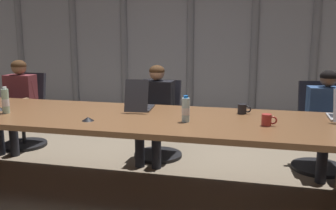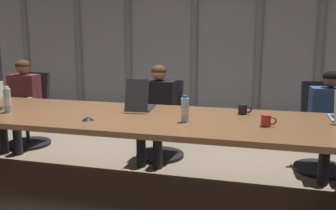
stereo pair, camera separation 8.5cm
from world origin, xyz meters
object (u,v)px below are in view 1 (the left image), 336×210
(office_chair_center, at_px, (319,137))
(conference_mic_middle, at_px, (88,119))
(laptop_left_mid, at_px, (140,104))
(person_center, at_px, (328,116))
(person_left_end, at_px, (17,99))
(office_chair_left_mid, at_px, (159,128))
(person_left_mid, at_px, (155,107))
(coffee_mug_near, at_px, (267,120))
(water_bottle_primary, at_px, (5,101))
(coffee_mug_far, at_px, (243,109))
(water_bottle_secondary, at_px, (186,110))
(office_chair_left_end, at_px, (25,119))

(office_chair_center, height_order, conference_mic_middle, office_chair_center)
(laptop_left_mid, relative_size, person_center, 0.40)
(person_left_end, height_order, person_center, person_left_end)
(office_chair_left_mid, bearing_deg, person_left_mid, 2.48)
(office_chair_center, xyz_separation_m, coffee_mug_near, (-0.62, -1.19, 0.43))
(person_left_mid, distance_m, water_bottle_primary, 1.65)
(person_left_mid, xyz_separation_m, person_center, (1.93, -0.00, -0.01))
(person_left_mid, bearing_deg, coffee_mug_far, 61.97)
(coffee_mug_near, bearing_deg, person_left_mid, 141.10)
(laptop_left_mid, bearing_deg, office_chair_left_mid, -4.51)
(person_center, bearing_deg, water_bottle_secondary, -57.45)
(person_left_mid, bearing_deg, office_chair_left_end, -93.89)
(laptop_left_mid, distance_m, conference_mic_middle, 0.64)
(office_chair_left_end, distance_m, person_center, 3.85)
(coffee_mug_near, bearing_deg, coffee_mug_far, 116.57)
(water_bottle_secondary, xyz_separation_m, coffee_mug_far, (0.48, 0.46, -0.06))
(office_chair_left_mid, relative_size, person_center, 0.84)
(water_bottle_primary, bearing_deg, conference_mic_middle, -6.82)
(laptop_left_mid, relative_size, office_chair_left_mid, 0.48)
(laptop_left_mid, height_order, person_left_mid, person_left_mid)
(office_chair_left_end, xyz_separation_m, coffee_mug_far, (2.95, -0.75, 0.43))
(office_chair_left_mid, bearing_deg, water_bottle_primary, -37.69)
(laptop_left_mid, height_order, office_chair_center, laptop_left_mid)
(office_chair_center, distance_m, conference_mic_middle, 2.61)
(coffee_mug_far, bearing_deg, office_chair_left_mid, 144.44)
(coffee_mug_near, bearing_deg, person_center, 57.02)
(laptop_left_mid, xyz_separation_m, water_bottle_primary, (-1.23, -0.45, 0.06))
(person_left_mid, bearing_deg, coffee_mug_near, 52.12)
(coffee_mug_near, height_order, conference_mic_middle, coffee_mug_near)
(office_chair_center, distance_m, coffee_mug_far, 1.20)
(office_chair_center, bearing_deg, water_bottle_secondary, -55.04)
(office_chair_left_end, relative_size, water_bottle_secondary, 4.21)
(office_chair_left_end, bearing_deg, person_left_mid, 89.21)
(person_left_end, relative_size, coffee_mug_far, 9.02)
(office_chair_center, relative_size, conference_mic_middle, 8.95)
(coffee_mug_far, bearing_deg, office_chair_left_end, 165.80)
(office_chair_left_end, xyz_separation_m, water_bottle_secondary, (2.47, -1.21, 0.48))
(person_center, height_order, water_bottle_secondary, person_center)
(person_center, xyz_separation_m, water_bottle_secondary, (-1.36, -1.04, 0.21))
(person_left_end, xyz_separation_m, person_left_mid, (1.88, -0.00, -0.02))
(coffee_mug_far, bearing_deg, laptop_left_mid, -175.90)
(person_left_mid, bearing_deg, laptop_left_mid, 3.03)
(office_chair_left_mid, distance_m, coffee_mug_far, 1.35)
(person_left_end, bearing_deg, coffee_mug_far, 75.55)
(office_chair_left_mid, height_order, person_left_mid, person_left_mid)
(office_chair_left_end, relative_size, office_chair_center, 1.01)
(water_bottle_primary, distance_m, coffee_mug_near, 2.48)
(water_bottle_primary, relative_size, water_bottle_secondary, 1.11)
(office_chair_left_mid, xyz_separation_m, water_bottle_secondary, (0.56, -1.20, 0.50))
(laptop_left_mid, distance_m, office_chair_left_end, 2.14)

